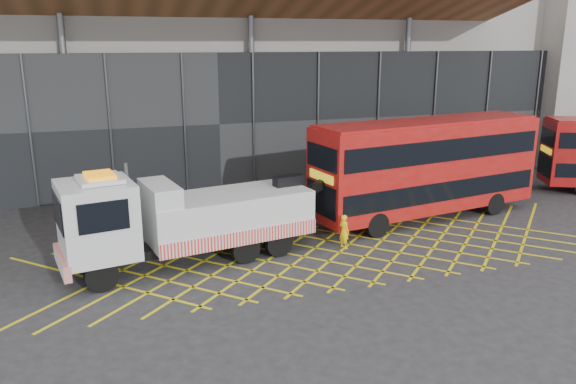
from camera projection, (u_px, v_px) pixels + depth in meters
name	position (u px, v px, depth m)	size (l,w,h in m)	color
ground_plane	(227.00, 266.00, 22.22)	(120.00, 120.00, 0.00)	#27272A
road_markings	(339.00, 252.00, 23.63)	(26.36, 7.16, 0.01)	yellow
construction_building	(196.00, 35.00, 37.37)	(55.00, 23.97, 18.00)	gray
recovery_truck	(182.00, 218.00, 22.04)	(11.76, 4.56, 4.08)	black
bus_towed	(427.00, 164.00, 27.59)	(12.40, 4.85, 4.93)	#9E0F0C
worker	(344.00, 231.00, 23.97)	(0.54, 0.36, 1.49)	yellow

